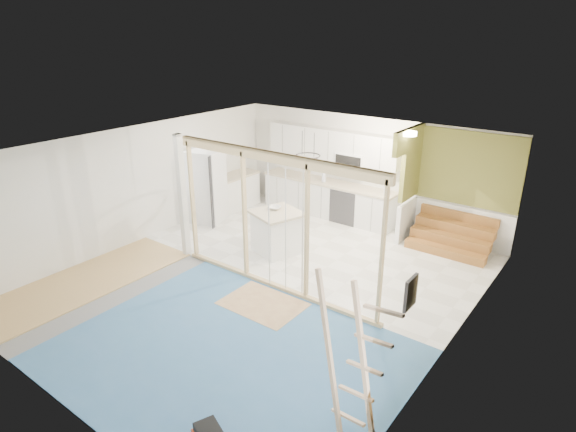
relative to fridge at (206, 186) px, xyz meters
The scene contains 16 objects.
room 3.53m from the fridge, 27.65° to the right, with size 7.01×8.01×2.61m.
floor_overlays 3.66m from the fridge, 26.22° to the right, with size 7.00×8.00×0.03m.
stud_frame 3.35m from the fridge, 29.85° to the right, with size 4.66×0.14×2.60m.
base_cabinets 2.33m from the fridge, 49.08° to the left, with size 4.45×2.24×0.93m.
upper_cabinets 3.28m from the fridge, 43.93° to the left, with size 3.60×0.41×0.85m.
green_partition 5.54m from the fridge, 21.49° to the left, with size 2.25×1.51×2.60m.
pot_rack 3.02m from the fridge, ahead, with size 0.52×0.52×0.72m.
sheathing_panel 7.53m from the fridge, 28.84° to the right, with size 0.02×4.00×2.60m, color tan.
electrical_panel 7.24m from the fridge, 24.85° to the right, with size 0.04×0.30×0.40m, color #37363B.
ceiling_light 4.99m from the fridge, 16.91° to the left, with size 0.32×0.32×0.08m, color #FFEABF.
fridge is the anchor object (origin of this frame).
island 2.56m from the fridge, ahead, with size 1.19×1.19×0.92m.
bowl 2.36m from the fridge, ahead, with size 0.26×0.26×0.06m, color silver.
soap_bottle_a 2.91m from the fridge, 42.53° to the left, with size 0.12×0.12×0.30m, color silver.
soap_bottle_b 4.33m from the fridge, 28.27° to the left, with size 0.09×0.09×0.21m, color silver.
ladder 7.36m from the fridge, 31.72° to the right, with size 1.10×0.14×2.05m.
Camera 1 is at (5.20, -6.16, 4.52)m, focal length 30.00 mm.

